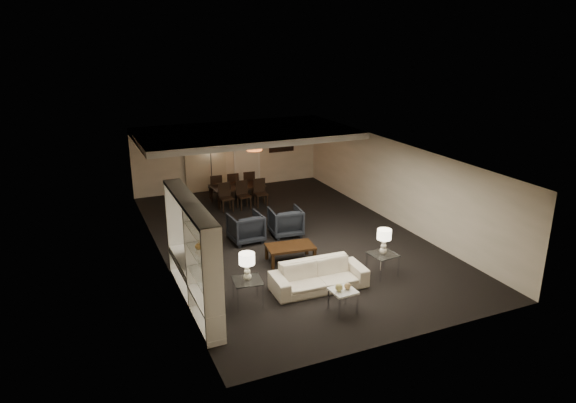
# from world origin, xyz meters

# --- Properties ---
(floor) EXTENTS (11.00, 11.00, 0.00)m
(floor) POSITION_xyz_m (0.00, 0.00, 0.00)
(floor) COLOR black
(floor) RESTS_ON ground
(ceiling) EXTENTS (7.00, 11.00, 0.02)m
(ceiling) POSITION_xyz_m (0.00, 0.00, 2.50)
(ceiling) COLOR silver
(ceiling) RESTS_ON ground
(wall_back) EXTENTS (7.00, 0.02, 2.50)m
(wall_back) POSITION_xyz_m (0.00, 5.50, 1.25)
(wall_back) COLOR beige
(wall_back) RESTS_ON ground
(wall_front) EXTENTS (7.00, 0.02, 2.50)m
(wall_front) POSITION_xyz_m (0.00, -5.50, 1.25)
(wall_front) COLOR beige
(wall_front) RESTS_ON ground
(wall_left) EXTENTS (0.02, 11.00, 2.50)m
(wall_left) POSITION_xyz_m (-3.50, 0.00, 1.25)
(wall_left) COLOR beige
(wall_left) RESTS_ON ground
(wall_right) EXTENTS (0.02, 11.00, 2.50)m
(wall_right) POSITION_xyz_m (3.50, 0.00, 1.25)
(wall_right) COLOR beige
(wall_right) RESTS_ON ground
(ceiling_soffit) EXTENTS (7.00, 4.00, 0.20)m
(ceiling_soffit) POSITION_xyz_m (0.00, 3.50, 2.40)
(ceiling_soffit) COLOR silver
(ceiling_soffit) RESTS_ON ceiling
(curtains) EXTENTS (1.50, 0.12, 2.40)m
(curtains) POSITION_xyz_m (-0.90, 5.42, 1.20)
(curtains) COLOR beige
(curtains) RESTS_ON wall_back
(door) EXTENTS (0.90, 0.05, 2.10)m
(door) POSITION_xyz_m (0.70, 5.47, 1.05)
(door) COLOR silver
(door) RESTS_ON wall_back
(painting) EXTENTS (0.95, 0.04, 0.65)m
(painting) POSITION_xyz_m (2.10, 5.46, 1.55)
(painting) COLOR #142D38
(painting) RESTS_ON wall_back
(media_unit) EXTENTS (0.38, 3.40, 2.35)m
(media_unit) POSITION_xyz_m (-3.31, -2.60, 1.18)
(media_unit) COLOR white
(media_unit) RESTS_ON wall_left
(pendant_light) EXTENTS (0.52, 0.52, 0.24)m
(pendant_light) POSITION_xyz_m (0.30, 3.50, 1.92)
(pendant_light) COLOR #D8591E
(pendant_light) RESTS_ON ceiling_soffit
(sofa) EXTENTS (2.20, 0.93, 0.63)m
(sofa) POSITION_xyz_m (-0.55, -3.02, 0.32)
(sofa) COLOR beige
(sofa) RESTS_ON floor
(coffee_table) EXTENTS (1.26, 0.82, 0.43)m
(coffee_table) POSITION_xyz_m (-0.55, -1.42, 0.21)
(coffee_table) COLOR black
(coffee_table) RESTS_ON floor
(armchair_left) EXTENTS (0.90, 0.93, 0.81)m
(armchair_left) POSITION_xyz_m (-1.15, 0.28, 0.40)
(armchair_left) COLOR black
(armchair_left) RESTS_ON floor
(armchair_right) EXTENTS (0.95, 0.97, 0.81)m
(armchair_right) POSITION_xyz_m (0.05, 0.28, 0.40)
(armchair_right) COLOR black
(armchair_right) RESTS_ON floor
(side_table_left) EXTENTS (0.67, 0.67, 0.56)m
(side_table_left) POSITION_xyz_m (-2.25, -3.02, 0.28)
(side_table_left) COLOR silver
(side_table_left) RESTS_ON floor
(side_table_right) EXTENTS (0.65, 0.65, 0.56)m
(side_table_right) POSITION_xyz_m (1.15, -3.02, 0.28)
(side_table_right) COLOR silver
(side_table_right) RESTS_ON floor
(table_lamp_left) EXTENTS (0.35, 0.35, 0.62)m
(table_lamp_left) POSITION_xyz_m (-2.25, -3.02, 0.86)
(table_lamp_left) COLOR beige
(table_lamp_left) RESTS_ON side_table_left
(table_lamp_right) EXTENTS (0.35, 0.35, 0.62)m
(table_lamp_right) POSITION_xyz_m (1.15, -3.02, 0.86)
(table_lamp_right) COLOR beige
(table_lamp_right) RESTS_ON side_table_right
(marble_table) EXTENTS (0.53, 0.53, 0.50)m
(marble_table) POSITION_xyz_m (-0.55, -4.12, 0.25)
(marble_table) COLOR silver
(marble_table) RESTS_ON floor
(gold_gourd_a) EXTENTS (0.16, 0.16, 0.16)m
(gold_gourd_a) POSITION_xyz_m (-0.65, -4.12, 0.58)
(gold_gourd_a) COLOR tan
(gold_gourd_a) RESTS_ON marble_table
(gold_gourd_b) EXTENTS (0.14, 0.14, 0.14)m
(gold_gourd_b) POSITION_xyz_m (-0.45, -4.12, 0.57)
(gold_gourd_b) COLOR tan
(gold_gourd_b) RESTS_ON marble_table
(television) EXTENTS (1.06, 0.14, 0.61)m
(television) POSITION_xyz_m (-3.28, -2.02, 1.06)
(television) COLOR black
(television) RESTS_ON media_unit
(vase_blue) EXTENTS (0.17, 0.17, 0.18)m
(vase_blue) POSITION_xyz_m (-3.31, -3.88, 1.15)
(vase_blue) COLOR #2837B0
(vase_blue) RESTS_ON media_unit
(vase_amber) EXTENTS (0.16, 0.16, 0.16)m
(vase_amber) POSITION_xyz_m (-3.31, -3.29, 1.64)
(vase_amber) COLOR #B1813B
(vase_amber) RESTS_ON media_unit
(floor_speaker) EXTENTS (0.13, 0.13, 1.21)m
(floor_speaker) POSITION_xyz_m (-3.20, -0.52, 0.60)
(floor_speaker) COLOR black
(floor_speaker) RESTS_ON floor
(dining_table) EXTENTS (1.79, 1.03, 0.62)m
(dining_table) POSITION_xyz_m (-0.30, 3.59, 0.31)
(dining_table) COLOR black
(dining_table) RESTS_ON floor
(chair_nl) EXTENTS (0.44, 0.44, 0.92)m
(chair_nl) POSITION_xyz_m (-0.90, 2.94, 0.46)
(chair_nl) COLOR black
(chair_nl) RESTS_ON floor
(chair_nm) EXTENTS (0.45, 0.45, 0.92)m
(chair_nm) POSITION_xyz_m (-0.30, 2.94, 0.46)
(chair_nm) COLOR black
(chair_nm) RESTS_ON floor
(chair_nr) EXTENTS (0.45, 0.45, 0.92)m
(chair_nr) POSITION_xyz_m (0.30, 2.94, 0.46)
(chair_nr) COLOR black
(chair_nr) RESTS_ON floor
(chair_fl) EXTENTS (0.44, 0.44, 0.92)m
(chair_fl) POSITION_xyz_m (-0.90, 4.24, 0.46)
(chair_fl) COLOR black
(chair_fl) RESTS_ON floor
(chair_fm) EXTENTS (0.45, 0.45, 0.92)m
(chair_fm) POSITION_xyz_m (-0.30, 4.24, 0.46)
(chair_fm) COLOR black
(chair_fm) RESTS_ON floor
(chair_fr) EXTENTS (0.46, 0.46, 0.92)m
(chair_fr) POSITION_xyz_m (0.30, 4.24, 0.46)
(chair_fr) COLOR black
(chair_fr) RESTS_ON floor
(floor_lamp) EXTENTS (0.26, 0.26, 1.72)m
(floor_lamp) POSITION_xyz_m (-0.75, 5.20, 0.86)
(floor_lamp) COLOR black
(floor_lamp) RESTS_ON floor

